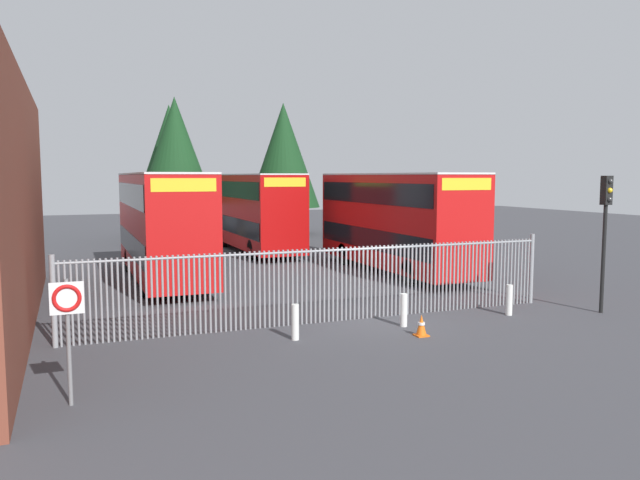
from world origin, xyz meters
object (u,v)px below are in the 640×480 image
bollard_near_left (295,322)px  bollard_near_right (509,300)px  double_decker_bus_behind_fence_right (255,209)px  speed_limit_sign_post (67,313)px  double_decker_bus_behind_fence_left (162,222)px  traffic_cone_by_gate (421,326)px  bollard_center_front (404,310)px  double_decker_bus_near_gate (394,218)px  traffic_light_kerbside (606,218)px

bollard_near_left → bollard_near_right: same height
double_decker_bus_behind_fence_right → bollard_near_left: (-4.38, -19.03, -1.95)m
bollard_near_left → bollard_near_right: bearing=2.4°
double_decker_bus_behind_fence_right → speed_limit_sign_post: 24.05m
double_decker_bus_behind_fence_left → traffic_cone_by_gate: (5.16, -11.76, -2.13)m
double_decker_bus_behind_fence_right → bollard_center_front: size_ratio=11.38×
double_decker_bus_near_gate → traffic_cone_by_gate: 11.52m
bollard_center_front → bollard_near_right: size_ratio=1.00×
bollard_near_left → bollard_center_front: bearing=3.8°
bollard_center_front → speed_limit_sign_post: (-8.87, -3.12, 1.30)m
double_decker_bus_behind_fence_left → bollard_near_left: 11.19m
bollard_near_right → traffic_light_kerbside: (2.92, -0.82, 2.51)m
bollard_near_right → traffic_light_kerbside: 3.94m
traffic_cone_by_gate → speed_limit_sign_post: size_ratio=0.25×
bollard_near_left → traffic_light_kerbside: traffic_light_kerbside is taller
bollard_center_front → speed_limit_sign_post: 9.49m
traffic_light_kerbside → double_decker_bus_near_gate: bearing=101.4°
double_decker_bus_behind_fence_right → speed_limit_sign_post: size_ratio=4.50×
traffic_cone_by_gate → traffic_light_kerbside: (6.78, 0.38, 2.70)m
bollard_center_front → bollard_near_right: same height
double_decker_bus_behind_fence_right → bollard_center_front: bearing=-93.0°
bollard_near_right → bollard_near_left: bearing=-177.6°
bollard_center_front → traffic_light_kerbside: size_ratio=0.22×
traffic_cone_by_gate → double_decker_bus_behind_fence_left: bearing=113.7°
bollard_near_left → bollard_center_front: size_ratio=1.00×
double_decker_bus_behind_fence_left → bollard_center_front: size_ratio=11.38×
double_decker_bus_behind_fence_left → traffic_light_kerbside: bearing=-43.6°
traffic_light_kerbside → bollard_near_left: bearing=177.0°
bollard_near_right → traffic_cone_by_gate: bearing=-162.7°
bollard_center_front → traffic_light_kerbside: bearing=-6.4°
double_decker_bus_behind_fence_left → bollard_near_right: (9.02, -10.56, -1.95)m
double_decker_bus_behind_fence_left → speed_limit_sign_post: (-3.61, -13.75, -0.65)m
double_decker_bus_behind_fence_right → bollard_center_front: (-1.00, -18.81, -1.95)m
double_decker_bus_behind_fence_left → bollard_near_right: double_decker_bus_behind_fence_left is taller
bollard_near_left → bollard_center_front: 3.38m
double_decker_bus_near_gate → bollard_near_left: 12.50m
speed_limit_sign_post → double_decker_bus_behind_fence_left: bearing=75.3°
traffic_cone_by_gate → bollard_near_right: bearing=17.3°
bollard_near_left → double_decker_bus_near_gate: bearing=49.3°
double_decker_bus_behind_fence_right → speed_limit_sign_post: double_decker_bus_behind_fence_right is taller
bollard_near_left → bollard_center_front: same height
double_decker_bus_behind_fence_right → bollard_center_front: 18.93m
double_decker_bus_near_gate → double_decker_bus_behind_fence_left: (-9.94, 1.50, 0.00)m
double_decker_bus_near_gate → traffic_light_kerbside: size_ratio=2.51×
speed_limit_sign_post → traffic_light_kerbside: bearing=8.7°
bollard_near_left → bollard_near_right: size_ratio=1.00×
bollard_center_front → traffic_light_kerbside: (6.68, -0.75, 2.51)m
bollard_near_left → double_decker_bus_behind_fence_right: bearing=77.0°
double_decker_bus_behind_fence_right → double_decker_bus_near_gate: bearing=-69.2°
double_decker_bus_behind_fence_left → double_decker_bus_behind_fence_right: bearing=52.6°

